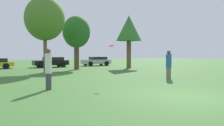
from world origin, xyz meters
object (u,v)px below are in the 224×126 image
at_px(person_catcher, 169,64).
at_px(tree_1, 45,19).
at_px(frisbee, 111,46).
at_px(parked_car_silver, 96,61).
at_px(tree_3, 129,29).
at_px(parked_car_black, 51,62).
at_px(tree_2, 76,33).
at_px(person_thrower, 48,69).

relative_size(person_catcher, tree_1, 0.28).
bearing_deg(tree_1, frisbee, -85.52).
relative_size(tree_1, parked_car_silver, 1.65).
xyz_separation_m(person_catcher, tree_3, (4.42, 10.26, 3.58)).
distance_m(tree_1, parked_car_silver, 12.67).
bearing_deg(parked_car_black, tree_3, 137.52).
height_order(person_catcher, tree_2, tree_2).
height_order(frisbee, parked_car_black, frisbee).
xyz_separation_m(person_thrower, tree_3, (12.45, 10.45, 3.56)).
height_order(person_thrower, person_catcher, person_thrower).
distance_m(frisbee, parked_car_silver, 19.41).
relative_size(frisbee, parked_car_silver, 0.07).
relative_size(tree_1, tree_2, 1.19).
xyz_separation_m(tree_3, parked_car_black, (-7.02, 6.71, -3.87)).
relative_size(person_catcher, parked_car_black, 0.45).
xyz_separation_m(frisbee, tree_2, (3.06, 11.69, 1.80)).
bearing_deg(person_thrower, parked_car_black, 71.11).
distance_m(frisbee, parked_car_black, 17.45).
height_order(parked_car_black, parked_car_silver, parked_car_black).
bearing_deg(frisbee, person_thrower, 178.30).
xyz_separation_m(person_catcher, frisbee, (-4.67, -0.28, 1.14)).
bearing_deg(tree_2, tree_1, -153.82).
bearing_deg(tree_1, tree_2, 26.18).
distance_m(person_thrower, frisbee, 3.55).
relative_size(tree_3, parked_car_silver, 1.50).
bearing_deg(tree_2, tree_3, -10.66).
relative_size(tree_1, parked_car_black, 1.60).
bearing_deg(parked_car_silver, tree_2, 47.36).
bearing_deg(person_catcher, frisbee, 2.17).
bearing_deg(frisbee, tree_2, 75.35).
height_order(person_thrower, tree_1, tree_1).
bearing_deg(tree_2, person_catcher, -81.94).
relative_size(person_catcher, tree_3, 0.31).
height_order(person_catcher, parked_car_silver, person_catcher).
bearing_deg(parked_car_black, parked_car_silver, -177.73).
distance_m(tree_1, tree_3, 9.89).
xyz_separation_m(person_catcher, tree_2, (-1.61, 11.40, 2.94)).
bearing_deg(person_catcher, person_thrower, 0.00).
distance_m(person_thrower, tree_1, 10.73).
height_order(tree_3, parked_car_black, tree_3).
relative_size(parked_car_black, parked_car_silver, 1.03).
relative_size(person_catcher, parked_car_silver, 0.46).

